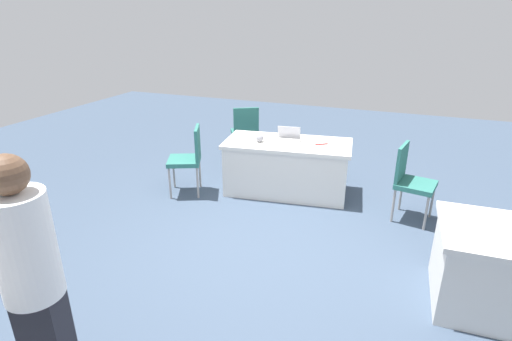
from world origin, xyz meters
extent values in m
plane|color=#3D4C60|center=(0.00, 0.00, 0.00)|extent=(14.40, 14.40, 0.00)
cube|color=silver|center=(0.19, -1.53, 0.72)|extent=(1.83, 1.04, 0.05)
cube|color=silver|center=(0.19, -1.53, 0.35)|extent=(1.76, 1.00, 0.70)
cylinder|color=#9E9993|center=(1.52, -2.61, 0.23)|extent=(0.03, 0.03, 0.46)
cylinder|color=#9E9993|center=(1.20, -2.80, 0.23)|extent=(0.03, 0.03, 0.46)
cylinder|color=#9E9993|center=(1.33, -2.28, 0.23)|extent=(0.03, 0.03, 0.46)
cylinder|color=#9E9993|center=(1.01, -2.47, 0.23)|extent=(0.03, 0.03, 0.46)
cube|color=#2D7066|center=(1.27, -2.54, 0.49)|extent=(0.60, 0.60, 0.06)
cube|color=#2D7066|center=(1.16, -2.37, 0.74)|extent=(0.38, 0.25, 0.45)
cylinder|color=#9E9993|center=(-1.74, -1.43, 0.22)|extent=(0.03, 0.03, 0.44)
cylinder|color=#9E9993|center=(-1.67, -1.06, 0.22)|extent=(0.03, 0.03, 0.44)
cylinder|color=#9E9993|center=(-1.36, -1.50, 0.22)|extent=(0.03, 0.03, 0.44)
cylinder|color=#9E9993|center=(-1.29, -1.13, 0.22)|extent=(0.03, 0.03, 0.44)
cube|color=#2D7066|center=(-1.51, -1.28, 0.47)|extent=(0.52, 0.52, 0.06)
cube|color=#2D7066|center=(-1.32, -1.32, 0.72)|extent=(0.12, 0.42, 0.45)
cylinder|color=#9E9993|center=(1.62, -0.71, 0.23)|extent=(0.03, 0.03, 0.46)
cylinder|color=#9E9993|center=(1.77, -1.06, 0.23)|extent=(0.03, 0.03, 0.46)
cylinder|color=#9E9993|center=(1.27, -0.87, 0.23)|extent=(0.03, 0.03, 0.46)
cylinder|color=#9E9993|center=(1.43, -1.22, 0.23)|extent=(0.03, 0.03, 0.46)
cube|color=#2D7066|center=(1.52, -0.96, 0.49)|extent=(0.58, 0.58, 0.06)
cube|color=#2D7066|center=(1.34, -1.05, 0.74)|extent=(0.21, 0.40, 0.45)
cylinder|color=white|center=(0.63, 2.22, 1.18)|extent=(0.41, 0.41, 0.67)
sphere|color=brown|center=(0.63, 2.22, 1.62)|extent=(0.23, 0.23, 0.23)
cube|color=silver|center=(0.18, -1.48, 0.75)|extent=(0.35, 0.26, 0.02)
cube|color=#B7B7BC|center=(0.20, -1.62, 0.86)|extent=(0.32, 0.12, 0.19)
sphere|color=gray|center=(0.56, -1.39, 0.80)|extent=(0.11, 0.11, 0.11)
cube|color=red|center=(-0.27, -1.59, 0.75)|extent=(0.17, 0.14, 0.01)
camera|label=1|loc=(-1.32, 3.58, 2.43)|focal=28.19mm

